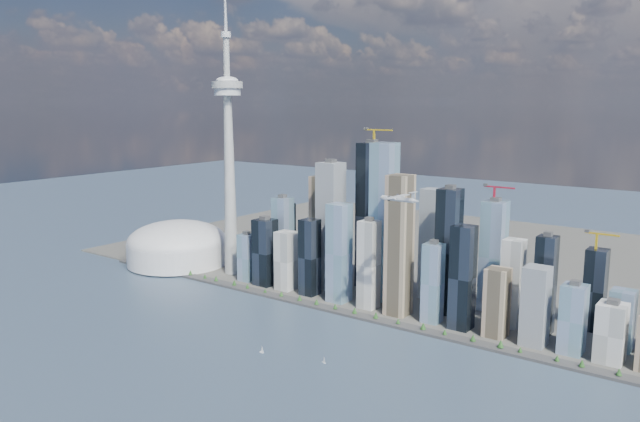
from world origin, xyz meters
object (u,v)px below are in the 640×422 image
Objects in this scene: sailboat_west at (262,350)px; dome_stadium at (178,245)px; airplane at (399,199)px; sailboat_east at (324,361)px; needle_tower at (229,151)px.

dome_stadium is at bearing 154.70° from sailboat_west.
airplane is 232.33m from sailboat_east.
sailboat_west is (-118.36, -144.56, -194.12)m from airplane.
airplane is at bearing -9.85° from dome_stadium.
dome_stadium is 20.43× the size of sailboat_east.
dome_stadium reaches higher than sailboat_west.
sailboat_east is (381.57, -229.33, -232.70)m from needle_tower.
needle_tower is at bearing 171.10° from sailboat_east.
sailboat_east is (84.62, 21.69, -0.16)m from sailboat_west.
dome_stadium is (-140.00, -10.00, -196.40)m from needle_tower.
airplane is 269.42m from sailboat_west.
airplane reaches higher than sailboat_east.
dome_stadium is at bearing -175.91° from needle_tower.
airplane is (555.31, -96.46, 157.98)m from dome_stadium.
needle_tower is 56.23× the size of sailboat_east.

